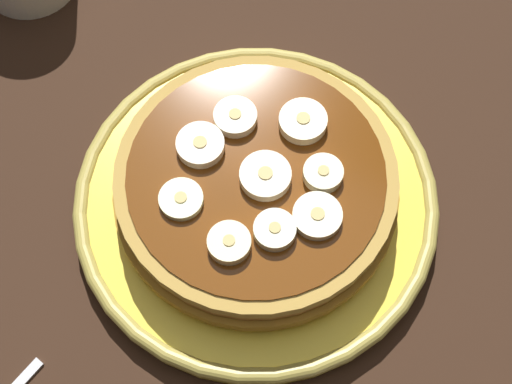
# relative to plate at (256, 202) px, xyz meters

# --- Properties ---
(ground_plane) EXTENTS (1.40, 1.40, 0.03)m
(ground_plane) POSITION_rel_plate_xyz_m (0.00, 0.00, -0.03)
(ground_plane) COLOR black
(plate) EXTENTS (0.27, 0.27, 0.02)m
(plate) POSITION_rel_plate_xyz_m (0.00, 0.00, 0.00)
(plate) COLOR yellow
(plate) RESTS_ON ground_plane
(pancake_stack) EXTENTS (0.21, 0.21, 0.04)m
(pancake_stack) POSITION_rel_plate_xyz_m (-0.00, -0.00, 0.03)
(pancake_stack) COLOR #AF6E36
(pancake_stack) RESTS_ON plate
(banana_slice_0) EXTENTS (0.04, 0.04, 0.01)m
(banana_slice_0) POSITION_rel_plate_xyz_m (0.00, -0.01, 0.05)
(banana_slice_0) COLOR #F1E2BE
(banana_slice_0) RESTS_ON pancake_stack
(banana_slice_1) EXTENTS (0.03, 0.03, 0.01)m
(banana_slice_1) POSITION_rel_plate_xyz_m (-0.03, -0.03, 0.05)
(banana_slice_1) COLOR #EEEBC3
(banana_slice_1) RESTS_ON pancake_stack
(banana_slice_2) EXTENTS (0.03, 0.03, 0.01)m
(banana_slice_2) POSITION_rel_plate_xyz_m (0.03, 0.03, 0.05)
(banana_slice_2) COLOR #F6E6C1
(banana_slice_2) RESTS_ON pancake_stack
(banana_slice_3) EXTENTS (0.03, 0.03, 0.01)m
(banana_slice_3) POSITION_rel_plate_xyz_m (-0.00, 0.04, 0.05)
(banana_slice_3) COLOR #FAE7C6
(banana_slice_3) RESTS_ON pancake_stack
(banana_slice_4) EXTENTS (0.03, 0.03, 0.01)m
(banana_slice_4) POSITION_rel_plate_xyz_m (0.02, -0.04, 0.05)
(banana_slice_4) COLOR #F2E7B5
(banana_slice_4) RESTS_ON pancake_stack
(banana_slice_5) EXTENTS (0.03, 0.03, 0.01)m
(banana_slice_5) POSITION_rel_plate_xyz_m (0.05, -0.01, 0.05)
(banana_slice_5) COLOR #FEEFC1
(banana_slice_5) RESTS_ON pancake_stack
(banana_slice_6) EXTENTS (0.03, 0.03, 0.01)m
(banana_slice_6) POSITION_rel_plate_xyz_m (-0.04, 0.04, 0.05)
(banana_slice_6) COLOR #ECF3BC
(banana_slice_6) RESTS_ON pancake_stack
(banana_slice_7) EXTENTS (0.03, 0.03, 0.01)m
(banana_slice_7) POSITION_rel_plate_xyz_m (-0.01, -0.05, 0.05)
(banana_slice_7) COLOR #F3EAC1
(banana_slice_7) RESTS_ON pancake_stack
(banana_slice_8) EXTENTS (0.03, 0.03, 0.01)m
(banana_slice_8) POSITION_rel_plate_xyz_m (-0.05, -0.01, 0.05)
(banana_slice_8) COLOR #FCF1B5
(banana_slice_8) RESTS_ON pancake_stack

